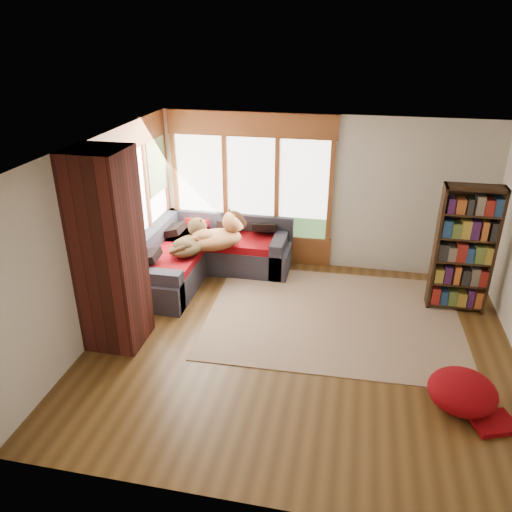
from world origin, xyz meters
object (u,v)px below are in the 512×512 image
at_px(pouf, 463,391).
at_px(sectional_sofa, 197,258).
at_px(brick_chimney, 109,252).
at_px(dog_brindle, 191,241).
at_px(dog_tan, 219,235).
at_px(area_rug, 333,316).
at_px(bookshelf, 464,250).

bearing_deg(pouf, sectional_sofa, 147.07).
distance_m(brick_chimney, dog_brindle, 1.85).
bearing_deg(sectional_sofa, brick_chimney, -100.27).
relative_size(pouf, dog_tan, 0.71).
relative_size(sectional_sofa, dog_brindle, 2.51).
bearing_deg(dog_brindle, brick_chimney, 177.98).
bearing_deg(dog_tan, pouf, -70.28).
relative_size(sectional_sofa, area_rug, 0.61).
height_order(sectional_sofa, pouf, sectional_sofa).
xyz_separation_m(brick_chimney, pouf, (4.29, -0.44, -1.09)).
distance_m(dog_tan, dog_brindle, 0.47).
bearing_deg(bookshelf, pouf, -96.31).
distance_m(brick_chimney, sectional_sofa, 2.32).
relative_size(brick_chimney, dog_brindle, 2.96).
height_order(sectional_sofa, bookshelf, bookshelf).
xyz_separation_m(sectional_sofa, dog_tan, (0.42, -0.09, 0.49)).
distance_m(sectional_sofa, dog_tan, 0.65).
relative_size(bookshelf, dog_brindle, 2.16).
height_order(brick_chimney, pouf, brick_chimney).
height_order(pouf, dog_brindle, dog_brindle).
bearing_deg(dog_brindle, pouf, -106.03).
xyz_separation_m(brick_chimney, bookshelf, (4.54, 1.78, -0.35)).
xyz_separation_m(dog_tan, dog_brindle, (-0.40, -0.25, -0.04)).
height_order(dog_tan, dog_brindle, dog_tan).
distance_m(area_rug, dog_tan, 2.23).
height_order(area_rug, pouf, pouf).
relative_size(pouf, dog_brindle, 0.85).
xyz_separation_m(pouf, dog_tan, (-3.43, 2.41, 0.58)).
height_order(brick_chimney, sectional_sofa, brick_chimney).
height_order(pouf, dog_tan, dog_tan).
height_order(sectional_sofa, area_rug, sectional_sofa).
distance_m(bookshelf, dog_tan, 3.68).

